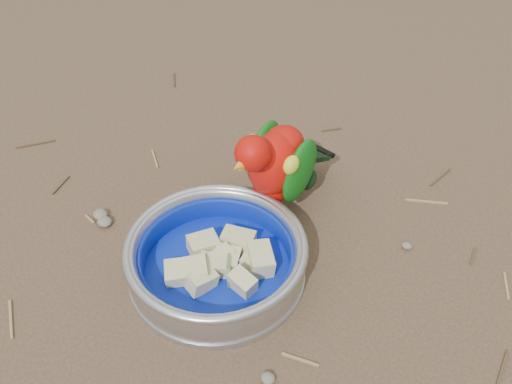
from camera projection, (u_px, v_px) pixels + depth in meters
The scene contains 6 objects.
ground at pixel (195, 294), 0.75m from camera, with size 60.00×60.00×0.00m, color brown.
food_bowl at pixel (217, 271), 0.77m from camera, with size 0.24×0.24×0.02m, color #B2B2BA.
bowl_wall at pixel (216, 256), 0.75m from camera, with size 0.24×0.24×0.04m, color #B2B2BA, non-canonical shape.
fruit_wedges at pixel (217, 260), 0.75m from camera, with size 0.14×0.14×0.03m, color beige, non-canonical shape.
lory_parrot at pixel (275, 171), 0.82m from camera, with size 0.09×0.19×0.16m, color #B70E07, non-canonical shape.
ground_debris at pixel (242, 262), 0.79m from camera, with size 0.90×0.80×0.01m, color #96774B, non-canonical shape.
Camera 1 is at (0.35, -0.32, 0.60)m, focal length 40.00 mm.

